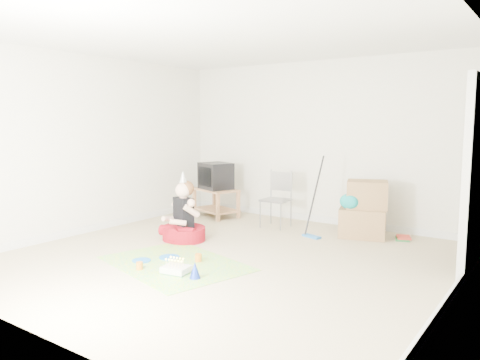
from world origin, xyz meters
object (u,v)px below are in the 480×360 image
Objects in this scene: crt_tv at (216,176)px; birthday_cake at (176,270)px; cardboard_boxes at (364,210)px; seated_woman at (184,225)px; folding_chair at (276,200)px; tv_stand at (216,200)px.

crt_tv is 3.16m from birthday_cake.
cardboard_boxes is 2.55m from seated_woman.
birthday_cake is at bearing -39.28° from crt_tv.
birthday_cake is (0.27, -2.56, -0.39)m from folding_chair.
cardboard_boxes is at bearing 22.26° from crt_tv.
crt_tv is 2.63m from cardboard_boxes.
birthday_cake is (1.54, -2.67, -0.67)m from crt_tv.
cardboard_boxes is 2.96m from birthday_cake.
folding_chair is at bearing 15.49° from crt_tv.
crt_tv reaches higher than birthday_cake.
cardboard_boxes is at bearing 38.95° from seated_woman.
crt_tv is 0.54× the size of seated_woman.
tv_stand is 2.81× the size of birthday_cake.
birthday_cake is at bearing -111.31° from cardboard_boxes.
seated_woman is at bearing -67.71° from tv_stand.
seated_woman is at bearing -46.92° from crt_tv.
folding_chair is 0.91× the size of seated_woman.
birthday_cake is (-1.07, -2.74, -0.35)m from cardboard_boxes.
tv_stand is 2.61m from cardboard_boxes.
crt_tv is 1.30m from folding_chair.
birthday_cake is at bearing -51.39° from seated_woman.
cardboard_boxes is at bearing 7.85° from folding_chair.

